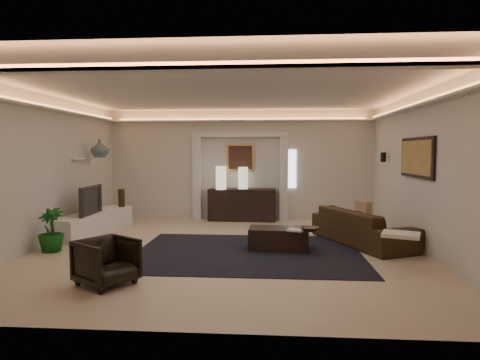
# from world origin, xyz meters

# --- Properties ---
(floor) EXTENTS (7.00, 7.00, 0.00)m
(floor) POSITION_xyz_m (0.00, 0.00, 0.00)
(floor) COLOR beige
(floor) RESTS_ON ground
(ceiling) EXTENTS (7.00, 7.00, 0.00)m
(ceiling) POSITION_xyz_m (0.00, 0.00, 2.90)
(ceiling) COLOR white
(ceiling) RESTS_ON ground
(wall_back) EXTENTS (7.00, 0.00, 7.00)m
(wall_back) POSITION_xyz_m (0.00, 3.50, 1.45)
(wall_back) COLOR silver
(wall_back) RESTS_ON ground
(wall_front) EXTENTS (7.00, 0.00, 7.00)m
(wall_front) POSITION_xyz_m (0.00, -3.50, 1.45)
(wall_front) COLOR silver
(wall_front) RESTS_ON ground
(wall_left) EXTENTS (0.00, 7.00, 7.00)m
(wall_left) POSITION_xyz_m (-3.50, 0.00, 1.45)
(wall_left) COLOR silver
(wall_left) RESTS_ON ground
(wall_right) EXTENTS (0.00, 7.00, 7.00)m
(wall_right) POSITION_xyz_m (3.50, 0.00, 1.45)
(wall_right) COLOR silver
(wall_right) RESTS_ON ground
(cove_soffit) EXTENTS (7.00, 7.00, 0.04)m
(cove_soffit) POSITION_xyz_m (0.00, 0.00, 2.62)
(cove_soffit) COLOR silver
(cove_soffit) RESTS_ON ceiling
(daylight_slit) EXTENTS (0.25, 0.03, 1.00)m
(daylight_slit) POSITION_xyz_m (1.35, 3.48, 1.35)
(daylight_slit) COLOR white
(daylight_slit) RESTS_ON wall_back
(area_rug) EXTENTS (4.00, 3.00, 0.01)m
(area_rug) POSITION_xyz_m (0.40, -0.20, 0.01)
(area_rug) COLOR black
(area_rug) RESTS_ON ground
(pilaster_left) EXTENTS (0.22, 0.20, 2.20)m
(pilaster_left) POSITION_xyz_m (-1.15, 3.40, 1.10)
(pilaster_left) COLOR silver
(pilaster_left) RESTS_ON ground
(pilaster_right) EXTENTS (0.22, 0.20, 2.20)m
(pilaster_right) POSITION_xyz_m (1.15, 3.40, 1.10)
(pilaster_right) COLOR silver
(pilaster_right) RESTS_ON ground
(alcove_header) EXTENTS (2.52, 0.20, 0.12)m
(alcove_header) POSITION_xyz_m (0.00, 3.40, 2.25)
(alcove_header) COLOR silver
(alcove_header) RESTS_ON wall_back
(painting_frame) EXTENTS (0.74, 0.04, 0.74)m
(painting_frame) POSITION_xyz_m (0.00, 3.47, 1.65)
(painting_frame) COLOR tan
(painting_frame) RESTS_ON wall_back
(painting_canvas) EXTENTS (0.62, 0.02, 0.62)m
(painting_canvas) POSITION_xyz_m (0.00, 3.44, 1.65)
(painting_canvas) COLOR #4C2D1E
(painting_canvas) RESTS_ON wall_back
(art_panel_frame) EXTENTS (0.04, 1.64, 0.74)m
(art_panel_frame) POSITION_xyz_m (3.47, 0.30, 1.70)
(art_panel_frame) COLOR black
(art_panel_frame) RESTS_ON wall_right
(art_panel_gold) EXTENTS (0.02, 1.50, 0.62)m
(art_panel_gold) POSITION_xyz_m (3.44, 0.30, 1.70)
(art_panel_gold) COLOR tan
(art_panel_gold) RESTS_ON wall_right
(wall_sconce) EXTENTS (0.12, 0.12, 0.22)m
(wall_sconce) POSITION_xyz_m (3.38, 2.20, 1.68)
(wall_sconce) COLOR black
(wall_sconce) RESTS_ON wall_right
(wall_niche) EXTENTS (0.10, 0.55, 0.04)m
(wall_niche) POSITION_xyz_m (-3.44, 1.40, 1.65)
(wall_niche) COLOR silver
(wall_niche) RESTS_ON wall_left
(console) EXTENTS (1.76, 0.60, 0.87)m
(console) POSITION_xyz_m (0.07, 3.25, 0.40)
(console) COLOR black
(console) RESTS_ON ground
(lamp_left) EXTENTS (0.27, 0.27, 0.59)m
(lamp_left) POSITION_xyz_m (-0.46, 2.98, 1.09)
(lamp_left) COLOR #F6E8C0
(lamp_left) RESTS_ON console
(lamp_right) EXTENTS (0.33, 0.33, 0.56)m
(lamp_right) POSITION_xyz_m (0.09, 3.25, 1.09)
(lamp_right) COLOR beige
(lamp_right) RESTS_ON console
(media_ledge) EXTENTS (0.99, 2.53, 0.46)m
(media_ledge) POSITION_xyz_m (-3.15, 1.39, 0.22)
(media_ledge) COLOR white
(media_ledge) RESTS_ON ground
(tv) EXTENTS (1.08, 0.17, 0.62)m
(tv) POSITION_xyz_m (-3.15, 1.05, 0.76)
(tv) COLOR black
(tv) RESTS_ON media_ledge
(figurine) EXTENTS (0.21, 0.21, 0.44)m
(figurine) POSITION_xyz_m (-2.84, 2.34, 0.64)
(figurine) COLOR #3E2B17
(figurine) RESTS_ON media_ledge
(ginger_jar) EXTENTS (0.41, 0.41, 0.42)m
(ginger_jar) POSITION_xyz_m (-3.15, 1.84, 1.88)
(ginger_jar) COLOR slate
(ginger_jar) RESTS_ON wall_niche
(plant) EXTENTS (0.48, 0.48, 0.79)m
(plant) POSITION_xyz_m (-3.15, -0.38, 0.40)
(plant) COLOR #104814
(plant) RESTS_ON ground
(sofa) EXTENTS (2.49, 1.78, 0.68)m
(sofa) POSITION_xyz_m (2.59, 0.68, 0.34)
(sofa) COLOR #302517
(sofa) RESTS_ON ground
(throw_blanket) EXTENTS (0.66, 0.60, 0.06)m
(throw_blanket) POSITION_xyz_m (2.78, -1.11, 0.55)
(throw_blanket) COLOR white
(throw_blanket) RESTS_ON sofa
(throw_pillow) EXTENTS (0.28, 0.46, 0.45)m
(throw_pillow) POSITION_xyz_m (2.75, 1.33, 0.55)
(throw_pillow) COLOR tan
(throw_pillow) RESTS_ON sofa
(coffee_table) EXTENTS (1.11, 0.64, 0.40)m
(coffee_table) POSITION_xyz_m (0.95, 0.08, 0.20)
(coffee_table) COLOR black
(coffee_table) RESTS_ON ground
(bowl) EXTENTS (0.37, 0.37, 0.08)m
(bowl) POSITION_xyz_m (1.49, -0.22, 0.45)
(bowl) COLOR #442F21
(bowl) RESTS_ON coffee_table
(magazine) EXTENTS (0.34, 0.30, 0.03)m
(magazine) POSITION_xyz_m (1.24, -0.22, 0.42)
(magazine) COLOR beige
(magazine) RESTS_ON coffee_table
(armchair) EXTENTS (0.96, 0.95, 0.64)m
(armchair) POSITION_xyz_m (-1.42, -2.11, 0.32)
(armchair) COLOR black
(armchair) RESTS_ON ground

